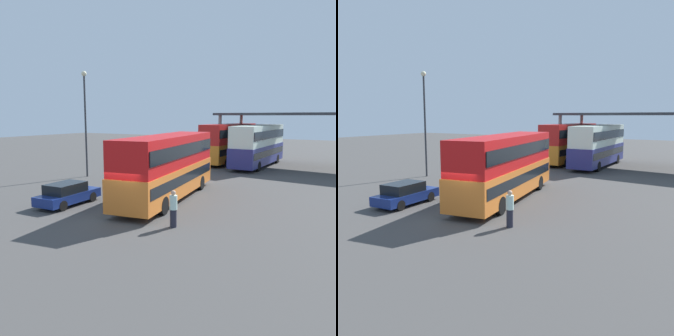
{
  "view_description": "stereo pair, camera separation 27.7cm",
  "coord_description": "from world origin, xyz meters",
  "views": [
    {
      "loc": [
        10.88,
        -14.38,
        5.27
      ],
      "look_at": [
        -0.4,
        4.82,
        2.0
      ],
      "focal_mm": 37.85,
      "sensor_mm": 36.0,
      "label": 1
    },
    {
      "loc": [
        11.12,
        -14.24,
        5.27
      ],
      "look_at": [
        -0.4,
        4.82,
        2.0
      ],
      "focal_mm": 37.85,
      "sensor_mm": 36.0,
      "label": 2
    }
  ],
  "objects": [
    {
      "name": "depot_canopy",
      "position": [
        5.57,
        24.15,
        5.27
      ],
      "size": [
        20.83,
        8.88,
        5.61
      ],
      "rotation": [
        0.0,
        0.0,
        -0.12
      ],
      "color": "#33353A",
      "rests_on": "ground_plane"
    },
    {
      "name": "double_decker_main",
      "position": [
        -0.4,
        4.83,
        2.24
      ],
      "size": [
        4.25,
        11.74,
        4.08
      ],
      "rotation": [
        0.0,
        0.0,
        1.72
      ],
      "color": "orange",
      "rests_on": "ground_plane"
    },
    {
      "name": "double_decker_near_canopy",
      "position": [
        -3.43,
        23.63,
        2.4
      ],
      "size": [
        3.07,
        10.48,
        4.4
      ],
      "rotation": [
        0.0,
        0.0,
        1.51
      ],
      "color": "orange",
      "rests_on": "ground_plane"
    },
    {
      "name": "ground_plane",
      "position": [
        0.0,
        0.0,
        0.0
      ],
      "size": [
        140.0,
        140.0,
        0.0
      ],
      "primitive_type": "plane",
      "color": "#454442"
    },
    {
      "name": "pedestrian_waiting",
      "position": [
        2.8,
        -0.13,
        0.9
      ],
      "size": [
        0.38,
        0.38,
        1.8
      ],
      "rotation": [
        0.0,
        0.0,
        3.37
      ],
      "color": "#262633",
      "rests_on": "ground_plane"
    },
    {
      "name": "lamppost_tall",
      "position": [
        -10.86,
        8.55,
        5.59
      ],
      "size": [
        0.44,
        0.44,
        9.05
      ],
      "color": "#33353A",
      "rests_on": "ground_plane"
    },
    {
      "name": "double_decker_mid_row",
      "position": [
        0.24,
        22.51,
        2.37
      ],
      "size": [
        2.65,
        11.39,
        4.33
      ],
      "rotation": [
        0.0,
        0.0,
        1.56
      ],
      "color": "navy",
      "rests_on": "ground_plane"
    },
    {
      "name": "parked_hatchback",
      "position": [
        -4.78,
        0.4,
        0.67
      ],
      "size": [
        1.85,
        4.16,
        1.35
      ],
      "rotation": [
        0.0,
        0.0,
        1.62
      ],
      "color": "navy",
      "rests_on": "ground_plane"
    }
  ]
}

